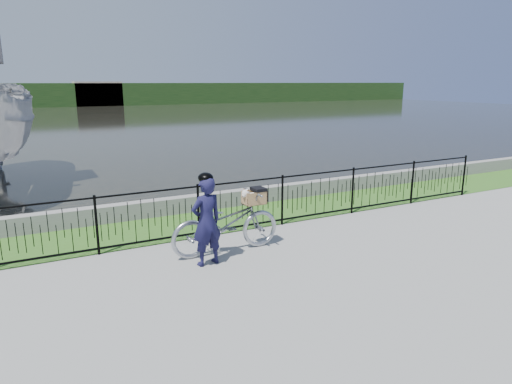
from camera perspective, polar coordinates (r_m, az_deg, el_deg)
ground at (r=8.64m, az=2.97°, el=-7.87°), size 120.00×120.00×0.00m
grass_strip at (r=10.83m, az=-4.02°, el=-3.37°), size 60.00×2.00×0.01m
water at (r=40.25m, az=-21.83°, el=8.15°), size 120.00×120.00×0.00m
quay_wall at (r=11.67m, az=-6.01°, el=-1.16°), size 60.00×0.30×0.40m
fence at (r=9.80m, az=-1.73°, el=-1.70°), size 14.00×0.06×1.15m
far_treeline at (r=67.06m, az=-24.50°, el=11.00°), size 120.00×6.00×3.00m
far_building_right at (r=66.21m, az=-19.16°, el=11.53°), size 6.00×3.00×3.20m
bicycle_rig at (r=8.62m, az=-3.73°, el=-3.89°), size 2.15×0.75×1.20m
cyclist at (r=7.99m, az=-6.22°, el=-3.49°), size 0.63×0.47×1.65m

